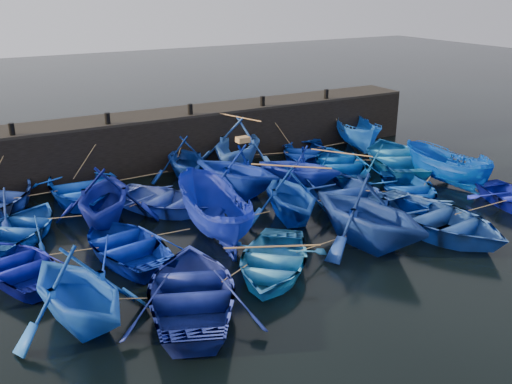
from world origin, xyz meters
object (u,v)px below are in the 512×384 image
boat_20 (77,289)px  wooden_crate (243,140)px  boat_13 (19,265)px  boat_8 (163,200)px

boat_20 → wooden_crate: wooden_crate is taller
boat_13 → wooden_crate: bearing=-175.3°
boat_8 → boat_20: 8.15m
boat_13 → wooden_crate: size_ratio=7.77×
wooden_crate → boat_20: bearing=-141.6°
boat_20 → boat_8: bearing=39.7°
boat_8 → wooden_crate: (3.71, 0.20, 1.93)m
boat_8 → boat_20: size_ratio=1.07×
boat_8 → wooden_crate: size_ratio=8.55×
boat_20 → boat_13: bearing=91.5°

